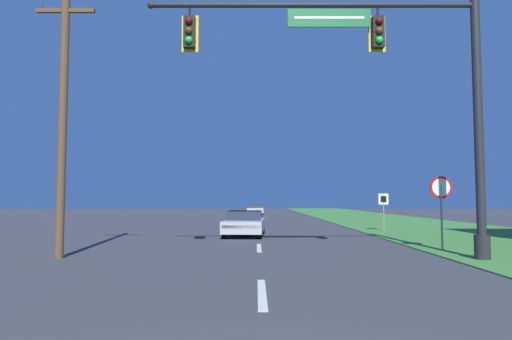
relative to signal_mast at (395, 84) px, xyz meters
The scene contains 8 objects.
grass_verge_right 21.12m from the signal_mast, 71.56° to the left, with size 10.00×110.00×0.04m.
road_center_line 13.17m from the signal_mast, 109.39° to the left, with size 0.16×34.80×0.01m.
signal_mast is the anchor object (origin of this frame).
car_ahead 11.07m from the signal_mast, 117.63° to the left, with size 2.05×4.54×1.19m.
far_car 39.47m from the signal_mast, 96.20° to the left, with size 1.82×4.50×1.19m.
stop_sign 4.55m from the signal_mast, 46.62° to the left, with size 0.76×0.07×2.50m.
route_sign_post 12.66m from the signal_mast, 76.42° to the left, with size 0.55×0.06×2.03m.
utility_pole_near 10.08m from the signal_mast, behind, with size 1.80×0.26×8.49m.
Camera 1 is at (-0.11, -2.64, 1.76)m, focal length 32.00 mm.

